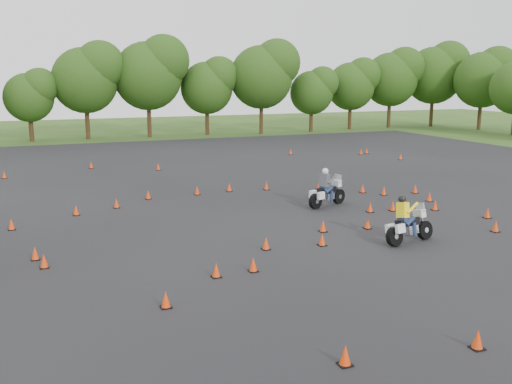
# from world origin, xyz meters

# --- Properties ---
(ground) EXTENTS (140.00, 140.00, 0.00)m
(ground) POSITION_xyz_m (0.00, 0.00, 0.00)
(ground) COLOR #2D5119
(ground) RESTS_ON ground
(asphalt_pad) EXTENTS (62.00, 62.00, 0.00)m
(asphalt_pad) POSITION_xyz_m (0.00, 6.00, 0.01)
(asphalt_pad) COLOR black
(asphalt_pad) RESTS_ON ground
(treeline) EXTENTS (87.07, 32.38, 11.05)m
(treeline) POSITION_xyz_m (4.23, 35.09, 4.70)
(treeline) COLOR #244212
(treeline) RESTS_ON ground
(traffic_cones) EXTENTS (36.66, 32.42, 0.45)m
(traffic_cones) POSITION_xyz_m (-0.24, 5.31, 0.23)
(traffic_cones) COLOR red
(traffic_cones) RESTS_ON asphalt_pad
(rider_grey) EXTENTS (2.58, 1.58, 1.91)m
(rider_grey) POSITION_xyz_m (4.14, 4.94, 0.96)
(rider_grey) COLOR #42454B
(rider_grey) RESTS_ON ground
(rider_yellow) EXTENTS (2.49, 1.21, 1.85)m
(rider_yellow) POSITION_xyz_m (4.02, -1.82, 0.93)
(rider_yellow) COLOR yellow
(rider_yellow) RESTS_ON ground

